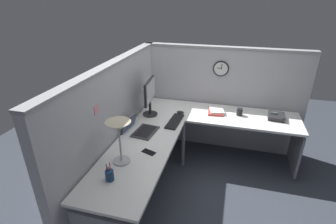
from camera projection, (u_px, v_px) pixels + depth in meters
ground_plane at (191, 173)px, 3.49m from camera, size 6.80×6.80×0.00m
cubicle_wall_back at (117, 127)px, 3.04m from camera, size 2.57×0.12×1.58m
cubicle_wall_right at (221, 99)px, 3.85m from camera, size 0.12×2.37×1.58m
desk at (195, 140)px, 3.08m from camera, size 2.35×2.15×0.73m
monitor at (150, 95)px, 3.37m from camera, size 0.46×0.20×0.50m
laptop at (138, 129)px, 3.08m from camera, size 0.38×0.41×0.22m
keyboard at (175, 121)px, 3.29m from camera, size 0.44×0.17×0.02m
computer_mouse at (180, 112)px, 3.54m from camera, size 0.06×0.10×0.03m
desk_lamp_dome at (119, 129)px, 2.37m from camera, size 0.24×0.24×0.44m
pen_cup at (110, 175)px, 2.25m from camera, size 0.08×0.08×0.18m
cell_phone at (149, 152)px, 2.66m from camera, size 0.11×0.16×0.01m
office_phone at (277, 117)px, 3.36m from camera, size 0.20×0.22×0.11m
book_stack at (216, 111)px, 3.57m from camera, size 0.31×0.25×0.04m
coffee_mug at (240, 112)px, 3.46m from camera, size 0.08×0.08×0.10m
wall_clock at (221, 69)px, 3.61m from camera, size 0.04×0.22×0.22m
pinned_note_leftmost at (97, 110)px, 2.43m from camera, size 0.08×0.00×0.08m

